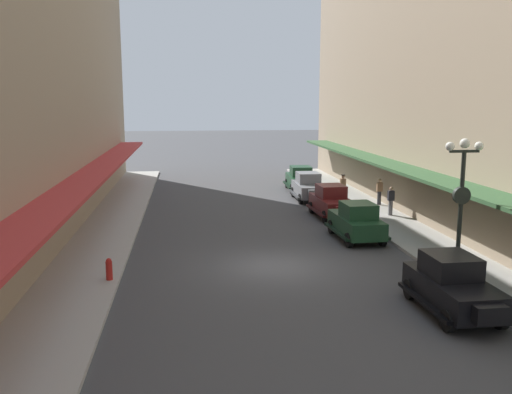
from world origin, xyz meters
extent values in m
plane|color=#424244|center=(0.00, 0.00, 0.00)|extent=(200.00, 200.00, 0.00)
cube|color=#A8A59E|center=(-7.50, 0.00, 0.07)|extent=(3.00, 60.00, 0.15)
cube|color=#A8A59E|center=(7.50, 0.00, 0.07)|extent=(3.00, 60.00, 0.15)
cube|color=#BF3333|center=(-8.10, 0.00, 3.00)|extent=(1.80, 54.00, 0.16)
cube|color=#335933|center=(8.10, 0.00, 3.00)|extent=(1.80, 54.00, 0.16)
cube|color=black|center=(4.79, -5.60, 0.74)|extent=(1.75, 3.92, 0.80)
cube|color=black|center=(4.78, -5.35, 1.49)|extent=(1.46, 1.72, 0.70)
cube|color=#8C9EA8|center=(4.78, -5.35, 1.49)|extent=(1.39, 1.68, 0.42)
cube|color=black|center=(4.81, -7.73, 0.79)|extent=(0.94, 0.37, 0.52)
cube|color=black|center=(5.74, -5.59, 0.42)|extent=(0.29, 3.51, 0.12)
cube|color=black|center=(3.84, -5.61, 0.42)|extent=(0.29, 3.51, 0.12)
cylinder|color=black|center=(5.61, -6.95, 0.34)|extent=(0.23, 0.68, 0.68)
cylinder|color=black|center=(4.00, -6.98, 0.34)|extent=(0.23, 0.68, 0.68)
cylinder|color=black|center=(5.58, -4.22, 0.34)|extent=(0.23, 0.68, 0.68)
cylinder|color=black|center=(3.96, -4.25, 0.34)|extent=(0.23, 0.68, 0.68)
cube|color=slate|center=(4.63, 14.44, 0.74)|extent=(1.76, 3.93, 0.80)
cube|color=slate|center=(4.63, 14.69, 1.49)|extent=(1.47, 1.72, 0.70)
cube|color=#8C9EA8|center=(4.63, 14.69, 1.49)|extent=(1.40, 1.69, 0.42)
cube|color=slate|center=(4.60, 12.31, 0.79)|extent=(0.94, 0.38, 0.52)
cube|color=#393A3D|center=(5.58, 14.42, 0.42)|extent=(0.30, 3.51, 0.12)
cube|color=#393A3D|center=(3.68, 14.45, 0.42)|extent=(0.30, 3.51, 0.12)
cylinder|color=black|center=(5.42, 13.06, 0.34)|extent=(0.23, 0.68, 0.68)
cylinder|color=black|center=(3.80, 13.09, 0.34)|extent=(0.23, 0.68, 0.68)
cylinder|color=black|center=(5.46, 15.79, 0.34)|extent=(0.23, 0.68, 0.68)
cylinder|color=black|center=(3.85, 15.82, 0.34)|extent=(0.23, 0.68, 0.68)
cube|color=#193D23|center=(4.87, 18.45, 0.74)|extent=(1.89, 3.98, 0.80)
cube|color=#193D23|center=(4.86, 18.20, 1.49)|extent=(1.52, 1.77, 0.70)
cube|color=#8C9EA8|center=(4.86, 18.20, 1.49)|extent=(1.45, 1.73, 0.42)
cube|color=#193D23|center=(4.97, 20.57, 0.79)|extent=(0.95, 0.41, 0.52)
cube|color=black|center=(3.92, 18.49, 0.42)|extent=(0.41, 3.52, 0.12)
cube|color=black|center=(5.82, 18.40, 0.42)|extent=(0.41, 3.52, 0.12)
cylinder|color=black|center=(4.13, 19.85, 0.34)|extent=(0.25, 0.69, 0.68)
cylinder|color=black|center=(5.74, 19.77, 0.34)|extent=(0.25, 0.69, 0.68)
cylinder|color=black|center=(4.00, 17.12, 0.34)|extent=(0.25, 0.69, 0.68)
cylinder|color=black|center=(5.61, 17.04, 0.34)|extent=(0.25, 0.69, 0.68)
cube|color=#193D23|center=(4.59, 3.82, 0.74)|extent=(1.82, 3.95, 0.80)
cube|color=#193D23|center=(4.60, 3.57, 1.49)|extent=(1.49, 1.74, 0.70)
cube|color=#8C9EA8|center=(4.60, 3.57, 1.49)|extent=(1.42, 1.71, 0.42)
cube|color=#193D23|center=(4.52, 5.95, 0.79)|extent=(0.95, 0.39, 0.52)
cube|color=black|center=(3.64, 3.79, 0.42)|extent=(0.35, 3.52, 0.12)
cube|color=black|center=(5.54, 3.85, 0.42)|extent=(0.35, 3.52, 0.12)
cylinder|color=black|center=(3.74, 5.16, 0.34)|extent=(0.24, 0.69, 0.68)
cylinder|color=black|center=(5.35, 5.21, 0.34)|extent=(0.24, 0.69, 0.68)
cylinder|color=black|center=(3.83, 2.43, 0.34)|extent=(0.24, 0.69, 0.68)
cylinder|color=black|center=(5.44, 2.48, 0.34)|extent=(0.24, 0.69, 0.68)
cube|color=#591919|center=(4.76, 8.92, 0.74)|extent=(1.87, 3.97, 0.80)
cube|color=#591919|center=(4.75, 9.17, 1.49)|extent=(1.51, 1.76, 0.70)
cube|color=#8C9EA8|center=(4.75, 9.17, 1.49)|extent=(1.44, 1.73, 0.42)
cube|color=#591919|center=(4.85, 6.79, 0.79)|extent=(0.95, 0.40, 0.52)
cube|color=black|center=(5.71, 8.96, 0.42)|extent=(0.40, 3.52, 0.12)
cube|color=black|center=(3.81, 8.88, 0.42)|extent=(0.40, 3.52, 0.12)
cylinder|color=black|center=(5.63, 7.59, 0.34)|extent=(0.25, 0.69, 0.68)
cylinder|color=black|center=(4.01, 7.52, 0.34)|extent=(0.25, 0.69, 0.68)
cylinder|color=black|center=(5.50, 10.32, 0.34)|extent=(0.25, 0.69, 0.68)
cylinder|color=black|center=(3.89, 10.25, 0.34)|extent=(0.25, 0.69, 0.68)
cube|color=black|center=(6.40, -2.72, 0.40)|extent=(0.44, 0.44, 0.50)
cylinder|color=black|center=(6.40, -2.72, 2.75)|extent=(0.16, 0.16, 4.20)
cube|color=black|center=(6.40, -2.72, 4.85)|extent=(1.10, 0.10, 0.10)
sphere|color=white|center=(5.85, -2.72, 5.03)|extent=(0.32, 0.32, 0.32)
sphere|color=white|center=(6.95, -2.72, 5.03)|extent=(0.32, 0.32, 0.32)
sphere|color=white|center=(6.40, -2.72, 5.13)|extent=(0.36, 0.36, 0.36)
cylinder|color=black|center=(6.40, -2.72, 3.25)|extent=(0.64, 0.18, 0.64)
cylinder|color=silver|center=(6.40, -2.62, 3.25)|extent=(0.56, 0.02, 0.56)
cylinder|color=#B21E19|center=(-6.35, -1.37, 0.50)|extent=(0.24, 0.24, 0.70)
sphere|color=#B21E19|center=(-6.35, -1.37, 0.87)|extent=(0.20, 0.20, 0.20)
cylinder|color=slate|center=(8.06, 8.41, 0.57)|extent=(0.24, 0.24, 0.85)
cube|color=#26262D|center=(8.06, 8.41, 1.28)|extent=(0.36, 0.22, 0.56)
sphere|color=tan|center=(8.06, 8.41, 1.68)|extent=(0.22, 0.22, 0.22)
cylinder|color=#2D2D33|center=(6.71, 13.51, 0.57)|extent=(0.24, 0.24, 0.85)
cube|color=#8C6647|center=(6.71, 13.51, 1.28)|extent=(0.36, 0.22, 0.56)
sphere|color=#9E7051|center=(6.71, 13.51, 1.68)|extent=(0.22, 0.22, 0.22)
cylinder|color=black|center=(6.71, 13.51, 1.80)|extent=(0.28, 0.28, 0.04)
cylinder|color=#2D2D33|center=(8.50, 11.54, 0.57)|extent=(0.24, 0.24, 0.85)
cube|color=#8C6647|center=(8.50, 11.54, 1.28)|extent=(0.36, 0.22, 0.56)
sphere|color=beige|center=(8.50, 11.54, 1.68)|extent=(0.22, 0.22, 0.22)
camera|label=1|loc=(-3.43, -21.24, 6.66)|focal=38.63mm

